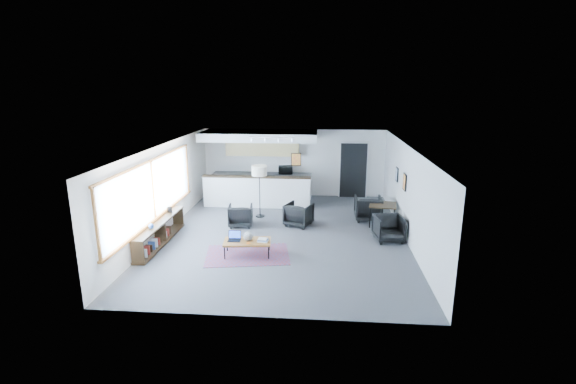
# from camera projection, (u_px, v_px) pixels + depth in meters

# --- Properties ---
(room) EXTENTS (7.02, 9.02, 2.62)m
(room) POSITION_uv_depth(u_px,v_px,m) (283.00, 191.00, 11.90)
(room) COLOR #464648
(room) RESTS_ON ground
(window) EXTENTS (0.10, 5.95, 1.66)m
(window) POSITION_uv_depth(u_px,v_px,m) (153.00, 192.00, 11.27)
(window) COLOR #8CBFFF
(window) RESTS_ON room
(console) EXTENTS (0.35, 3.00, 0.80)m
(console) POSITION_uv_depth(u_px,v_px,m) (160.00, 233.00, 11.40)
(console) COLOR #2F2010
(console) RESTS_ON floor
(kitchenette) EXTENTS (4.20, 1.96, 2.60)m
(kitchenette) POSITION_uv_depth(u_px,v_px,m) (260.00, 164.00, 15.55)
(kitchenette) COLOR white
(kitchenette) RESTS_ON floor
(doorway) EXTENTS (1.10, 0.12, 2.15)m
(doorway) POSITION_uv_depth(u_px,v_px,m) (353.00, 170.00, 16.04)
(doorway) COLOR black
(doorway) RESTS_ON room
(track_light) EXTENTS (1.60, 0.07, 0.15)m
(track_light) POSITION_uv_depth(u_px,v_px,m) (271.00, 139.00, 13.76)
(track_light) COLOR silver
(track_light) RESTS_ON room
(wall_art_lower) EXTENTS (0.03, 0.38, 0.48)m
(wall_art_lower) POSITION_uv_depth(u_px,v_px,m) (405.00, 182.00, 11.94)
(wall_art_lower) COLOR black
(wall_art_lower) RESTS_ON room
(wall_art_upper) EXTENTS (0.03, 0.34, 0.44)m
(wall_art_upper) POSITION_uv_depth(u_px,v_px,m) (397.00, 174.00, 13.21)
(wall_art_upper) COLOR black
(wall_art_upper) RESTS_ON room
(kilim_rug) EXTENTS (2.32, 1.76, 0.01)m
(kilim_rug) POSITION_uv_depth(u_px,v_px,m) (248.00, 255.00, 10.75)
(kilim_rug) COLOR #562D43
(kilim_rug) RESTS_ON floor
(coffee_table) EXTENTS (1.25, 0.76, 0.39)m
(coffee_table) POSITION_uv_depth(u_px,v_px,m) (247.00, 242.00, 10.66)
(coffee_table) COLOR brown
(coffee_table) RESTS_ON floor
(laptop) EXTENTS (0.33, 0.27, 0.23)m
(laptop) POSITION_uv_depth(u_px,v_px,m) (235.00, 237.00, 10.70)
(laptop) COLOR black
(laptop) RESTS_ON coffee_table
(ceramic_pot) EXTENTS (0.24, 0.24, 0.24)m
(ceramic_pot) POSITION_uv_depth(u_px,v_px,m) (248.00, 236.00, 10.61)
(ceramic_pot) COLOR gray
(ceramic_pot) RESTS_ON coffee_table
(book_stack) EXTENTS (0.29, 0.24, 0.08)m
(book_stack) POSITION_uv_depth(u_px,v_px,m) (263.00, 240.00, 10.61)
(book_stack) COLOR silver
(book_stack) RESTS_ON coffee_table
(coaster) EXTENTS (0.12, 0.12, 0.01)m
(coaster) POSITION_uv_depth(u_px,v_px,m) (248.00, 243.00, 10.48)
(coaster) COLOR #E5590C
(coaster) RESTS_ON coffee_table
(armchair_left) EXTENTS (0.78, 0.74, 0.73)m
(armchair_left) POSITION_uv_depth(u_px,v_px,m) (240.00, 214.00, 12.88)
(armchair_left) COLOR black
(armchair_left) RESTS_ON floor
(armchair_right) EXTENTS (0.95, 0.92, 0.77)m
(armchair_right) POSITION_uv_depth(u_px,v_px,m) (299.00, 213.00, 12.92)
(armchair_right) COLOR black
(armchair_right) RESTS_ON floor
(floor_lamp) EXTENTS (0.58, 0.58, 1.72)m
(floor_lamp) POSITION_uv_depth(u_px,v_px,m) (259.00, 173.00, 13.50)
(floor_lamp) COLOR black
(floor_lamp) RESTS_ON floor
(dining_table) EXTENTS (0.93, 0.93, 0.68)m
(dining_table) POSITION_uv_depth(u_px,v_px,m) (383.00, 206.00, 12.88)
(dining_table) COLOR #2F2010
(dining_table) RESTS_ON floor
(dining_chair_near) EXTENTS (0.75, 0.71, 0.67)m
(dining_chair_near) POSITION_uv_depth(u_px,v_px,m) (389.00, 229.00, 11.66)
(dining_chair_near) COLOR black
(dining_chair_near) RESTS_ON floor
(dining_chair_far) EXTENTS (0.72, 0.67, 0.73)m
(dining_chair_far) POSITION_uv_depth(u_px,v_px,m) (368.00, 209.00, 13.44)
(dining_chair_far) COLOR black
(dining_chair_far) RESTS_ON floor
(microwave) EXTENTS (0.56, 0.34, 0.36)m
(microwave) POSITION_uv_depth(u_px,v_px,m) (285.00, 169.00, 15.97)
(microwave) COLOR black
(microwave) RESTS_ON kitchenette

